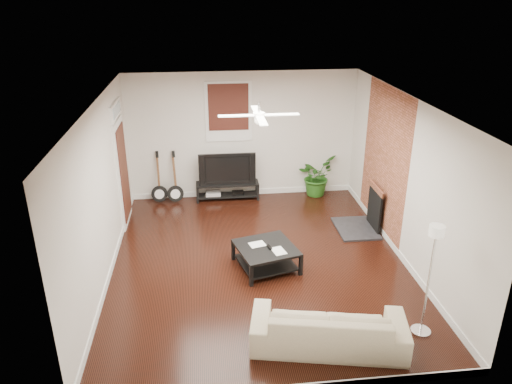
% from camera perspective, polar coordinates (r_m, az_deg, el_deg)
% --- Properties ---
extents(room, '(5.01, 6.01, 2.81)m').
position_cam_1_polar(room, '(7.91, 0.33, 0.55)').
color(room, black).
rests_on(room, ground).
extents(brick_accent, '(0.02, 2.20, 2.80)m').
position_cam_1_polar(brick_accent, '(9.42, 14.81, 3.48)').
color(brick_accent, brown).
rests_on(brick_accent, floor).
extents(fireplace, '(0.80, 1.10, 0.92)m').
position_cam_1_polar(fireplace, '(9.67, 12.66, -1.81)').
color(fireplace, black).
rests_on(fireplace, floor).
extents(window_back, '(1.00, 0.06, 1.30)m').
position_cam_1_polar(window_back, '(10.54, -3.25, 9.38)').
color(window_back, '#37110F').
rests_on(window_back, wall_back).
extents(door_left, '(0.08, 1.00, 2.50)m').
position_cam_1_polar(door_left, '(9.83, -15.46, 3.29)').
color(door_left, white).
rests_on(door_left, wall_left).
extents(tv_stand, '(1.39, 0.37, 0.39)m').
position_cam_1_polar(tv_stand, '(10.91, -3.36, 0.13)').
color(tv_stand, black).
rests_on(tv_stand, floor).
extents(tv, '(1.24, 0.16, 0.72)m').
position_cam_1_polar(tv, '(10.72, -3.43, 2.90)').
color(tv, black).
rests_on(tv, tv_stand).
extents(coffee_table, '(1.14, 1.14, 0.39)m').
position_cam_1_polar(coffee_table, '(8.30, 1.19, -7.62)').
color(coffee_table, black).
rests_on(coffee_table, floor).
extents(sofa, '(2.15, 1.19, 0.59)m').
position_cam_1_polar(sofa, '(6.70, 8.50, -15.30)').
color(sofa, tan).
rests_on(sofa, floor).
extents(floor_lamp, '(0.32, 0.32, 1.66)m').
position_cam_1_polar(floor_lamp, '(6.91, 19.60, -9.83)').
color(floor_lamp, silver).
rests_on(floor_lamp, floor).
extents(potted_plant, '(1.07, 1.09, 0.92)m').
position_cam_1_polar(potted_plant, '(11.12, 7.06, 1.92)').
color(potted_plant, '#275F1B').
rests_on(potted_plant, floor).
extents(guitar_left, '(0.38, 0.28, 1.16)m').
position_cam_1_polar(guitar_left, '(10.77, -11.41, 1.61)').
color(guitar_left, black).
rests_on(guitar_left, floor).
extents(guitar_right, '(0.40, 0.32, 1.16)m').
position_cam_1_polar(guitar_right, '(10.72, -9.55, 1.64)').
color(guitar_right, black).
rests_on(guitar_right, floor).
extents(ceiling_fan, '(1.24, 1.24, 0.32)m').
position_cam_1_polar(ceiling_fan, '(7.54, 0.35, 9.01)').
color(ceiling_fan, white).
rests_on(ceiling_fan, ceiling).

